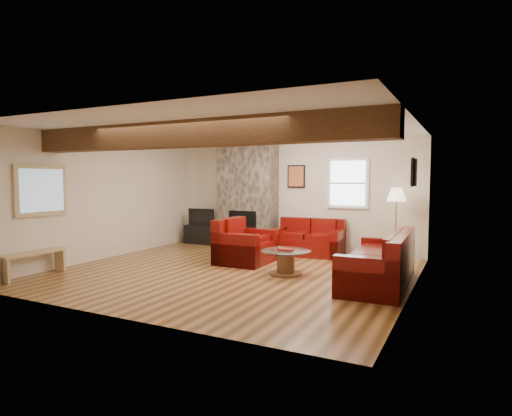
{
  "coord_description": "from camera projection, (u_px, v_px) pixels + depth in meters",
  "views": [
    {
      "loc": [
        3.72,
        -6.48,
        1.67
      ],
      "look_at": [
        0.28,
        0.4,
        1.12
      ],
      "focal_mm": 30.0,
      "sensor_mm": 36.0,
      "label": 1
    }
  ],
  "objects": [
    {
      "name": "room",
      "position": [
        232.0,
        202.0,
        7.47
      ],
      "size": [
        8.0,
        8.0,
        8.0
      ],
      "color": "#583917",
      "rests_on": "ground"
    },
    {
      "name": "oak_beam",
      "position": [
        189.0,
        134.0,
        6.28
      ],
      "size": [
        6.0,
        0.36,
        0.38
      ],
      "primitive_type": "cube",
      "color": "#341F0F",
      "rests_on": "room"
    },
    {
      "name": "chimney_breast",
      "position": [
        247.0,
        197.0,
        10.14
      ],
      "size": [
        1.4,
        0.67,
        2.5
      ],
      "color": "#353029",
      "rests_on": "floor"
    },
    {
      "name": "back_window",
      "position": [
        348.0,
        183.0,
        9.26
      ],
      "size": [
        0.9,
        0.08,
        1.1
      ],
      "primitive_type": null,
      "color": "white",
      "rests_on": "room"
    },
    {
      "name": "hatch_window",
      "position": [
        41.0,
        190.0,
        7.44
      ],
      "size": [
        0.08,
        1.0,
        0.9
      ],
      "primitive_type": null,
      "color": "tan",
      "rests_on": "room"
    },
    {
      "name": "ceiling_dome",
      "position": [
        299.0,
        135.0,
        7.79
      ],
      "size": [
        0.4,
        0.4,
        0.18
      ],
      "primitive_type": null,
      "color": "#F0E6CC",
      "rests_on": "room"
    },
    {
      "name": "artwork_back",
      "position": [
        296.0,
        176.0,
        9.79
      ],
      "size": [
        0.42,
        0.06,
        0.52
      ],
      "primitive_type": null,
      "color": "black",
      "rests_on": "room"
    },
    {
      "name": "artwork_right",
      "position": [
        413.0,
        172.0,
        6.38
      ],
      "size": [
        0.06,
        0.55,
        0.42
      ],
      "primitive_type": null,
      "color": "black",
      "rests_on": "room"
    },
    {
      "name": "sofa_three",
      "position": [
        378.0,
        259.0,
        6.65
      ],
      "size": [
        0.95,
        2.16,
        0.82
      ],
      "primitive_type": null,
      "rotation": [
        0.0,
        0.0,
        -1.55
      ],
      "color": "#470805",
      "rests_on": "floor"
    },
    {
      "name": "loveseat",
      "position": [
        308.0,
        237.0,
        9.24
      ],
      "size": [
        1.51,
        0.93,
        0.78
      ],
      "primitive_type": null,
      "rotation": [
        0.0,
        0.0,
        0.06
      ],
      "color": "#470805",
      "rests_on": "floor"
    },
    {
      "name": "armchair_red",
      "position": [
        246.0,
        241.0,
        8.36
      ],
      "size": [
        0.95,
        1.08,
        0.87
      ],
      "primitive_type": null,
      "rotation": [
        0.0,
        0.0,
        1.58
      ],
      "color": "#470805",
      "rests_on": "floor"
    },
    {
      "name": "coffee_table",
      "position": [
        286.0,
        262.0,
        7.36
      ],
      "size": [
        0.86,
        0.86,
        0.45
      ],
      "color": "#4B2A18",
      "rests_on": "floor"
    },
    {
      "name": "tv_cabinet",
      "position": [
        203.0,
        234.0,
        10.82
      ],
      "size": [
        0.94,
        0.37,
        0.47
      ],
      "primitive_type": "cube",
      "color": "black",
      "rests_on": "floor"
    },
    {
      "name": "television",
      "position": [
        203.0,
        217.0,
        10.79
      ],
      "size": [
        0.74,
        0.1,
        0.43
      ],
      "primitive_type": "imported",
      "color": "black",
      "rests_on": "tv_cabinet"
    },
    {
      "name": "floor_lamp",
      "position": [
        396.0,
        199.0,
        8.46
      ],
      "size": [
        0.38,
        0.38,
        1.47
      ],
      "color": "tan",
      "rests_on": "floor"
    },
    {
      "name": "pine_bench",
      "position": [
        34.0,
        264.0,
        7.21
      ],
      "size": [
        0.26,
        1.12,
        0.42
      ],
      "primitive_type": null,
      "color": "tan",
      "rests_on": "floor"
    },
    {
      "name": "coal_bucket",
      "position": [
        249.0,
        245.0,
        9.67
      ],
      "size": [
        0.31,
        0.31,
        0.3
      ],
      "primitive_type": null,
      "color": "slate",
      "rests_on": "floor"
    }
  ]
}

